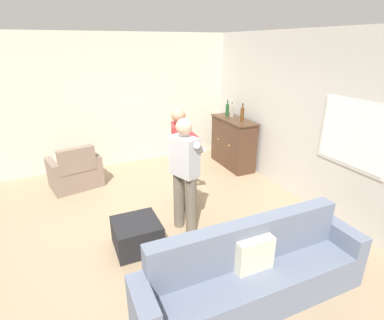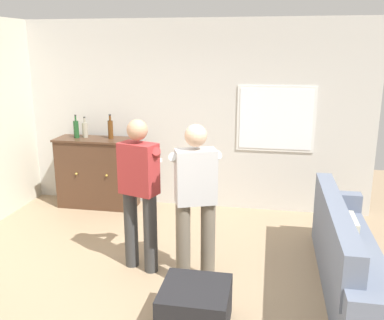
# 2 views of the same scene
# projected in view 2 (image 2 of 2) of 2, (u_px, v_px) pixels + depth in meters

# --- Properties ---
(ground) EXTENTS (10.40, 10.40, 0.00)m
(ground) POSITION_uv_depth(u_px,v_px,m) (147.00, 296.00, 4.24)
(ground) COLOR #9E8466
(wall_back_with_window) EXTENTS (5.20, 0.15, 2.80)m
(wall_back_with_window) POSITION_uv_depth(u_px,v_px,m) (197.00, 116.00, 6.40)
(wall_back_with_window) COLOR beige
(wall_back_with_window) RESTS_ON ground
(couch) EXTENTS (0.57, 2.53, 0.91)m
(couch) POSITION_uv_depth(u_px,v_px,m) (348.00, 259.00, 4.29)
(couch) COLOR slate
(couch) RESTS_ON ground
(sideboard_cabinet) EXTENTS (1.23, 0.49, 1.07)m
(sideboard_cabinet) POSITION_uv_depth(u_px,v_px,m) (98.00, 173.00, 6.54)
(sideboard_cabinet) COLOR #472D1E
(sideboard_cabinet) RESTS_ON ground
(bottle_wine_green) EXTENTS (0.08, 0.08, 0.36)m
(bottle_wine_green) POSITION_uv_depth(u_px,v_px,m) (110.00, 129.00, 6.38)
(bottle_wine_green) COLOR #593314
(bottle_wine_green) RESTS_ON sideboard_cabinet
(bottle_liquor_amber) EXTENTS (0.08, 0.08, 0.35)m
(bottle_liquor_amber) POSITION_uv_depth(u_px,v_px,m) (76.00, 129.00, 6.43)
(bottle_liquor_amber) COLOR #1E4C23
(bottle_liquor_amber) RESTS_ON sideboard_cabinet
(bottle_spirits_clear) EXTENTS (0.08, 0.08, 0.32)m
(bottle_spirits_clear) POSITION_uv_depth(u_px,v_px,m) (85.00, 130.00, 6.46)
(bottle_spirits_clear) COLOR gray
(bottle_spirits_clear) RESTS_ON sideboard_cabinet
(ottoman) EXTENTS (0.59, 0.59, 0.39)m
(ottoman) POSITION_uv_depth(u_px,v_px,m) (195.00, 307.00, 3.73)
(ottoman) COLOR black
(ottoman) RESTS_ON ground
(person_standing_left) EXTENTS (0.53, 0.52, 1.68)m
(person_standing_left) POSITION_uv_depth(u_px,v_px,m) (140.00, 188.00, 4.57)
(person_standing_left) COLOR #383838
(person_standing_left) RESTS_ON ground
(person_standing_right) EXTENTS (0.52, 0.52, 1.68)m
(person_standing_right) POSITION_uv_depth(u_px,v_px,m) (195.00, 197.00, 4.29)
(person_standing_right) COLOR #6B6051
(person_standing_right) RESTS_ON ground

